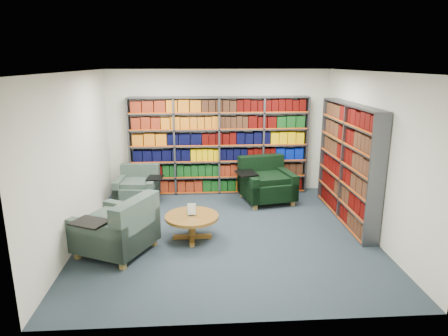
{
  "coord_description": "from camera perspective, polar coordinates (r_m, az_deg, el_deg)",
  "views": [
    {
      "loc": [
        -0.46,
        -6.52,
        2.95
      ],
      "look_at": [
        0.0,
        0.6,
        1.05
      ],
      "focal_mm": 32.0,
      "sensor_mm": 36.0,
      "label": 1
    }
  ],
  "objects": [
    {
      "name": "bookshelf_back",
      "position": [
        9.06,
        -0.71,
        3.13
      ],
      "size": [
        4.0,
        0.28,
        2.2
      ],
      "color": "#47494F",
      "rests_on": "ground"
    },
    {
      "name": "coffee_table",
      "position": [
        6.87,
        -4.61,
        -7.44
      ],
      "size": [
        0.91,
        0.91,
        0.64
      ],
      "color": "brown",
      "rests_on": "ground"
    },
    {
      "name": "chair_green_right",
      "position": [
        8.8,
        5.89,
        -2.17
      ],
      "size": [
        1.32,
        1.22,
        0.94
      ],
      "color": "black",
      "rests_on": "ground"
    },
    {
      "name": "chair_teal_left",
      "position": [
        8.91,
        -12.12,
        -2.67
      ],
      "size": [
        1.04,
        0.92,
        0.77
      ],
      "color": "#042839",
      "rests_on": "ground"
    },
    {
      "name": "bookshelf_right",
      "position": [
        7.87,
        17.27,
        0.62
      ],
      "size": [
        0.28,
        2.5,
        2.2
      ],
      "color": "#47494F",
      "rests_on": "ground"
    },
    {
      "name": "room_shell",
      "position": [
        6.72,
        0.33,
        1.57
      ],
      "size": [
        5.02,
        5.02,
        2.82
      ],
      "color": "black",
      "rests_on": "ground"
    },
    {
      "name": "chair_teal_front",
      "position": [
        6.56,
        -14.55,
        -8.68
      ],
      "size": [
        1.38,
        1.39,
        0.94
      ],
      "color": "#042839",
      "rests_on": "ground"
    }
  ]
}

